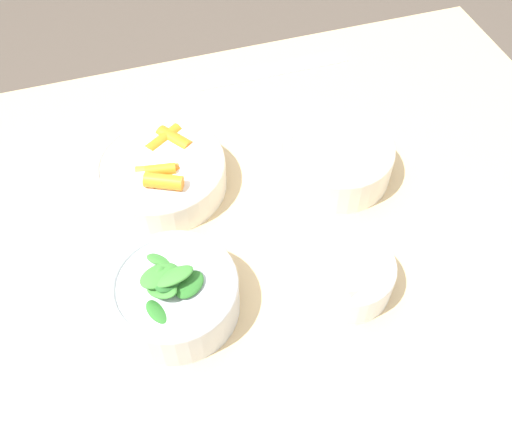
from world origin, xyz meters
TOP-DOWN VIEW (x-y plane):
  - ground_plane at (0.00, 0.00)m, footprint 10.00×10.00m
  - dining_table at (0.00, 0.00)m, footprint 1.07×0.84m
  - bowl_carrots at (-0.11, 0.14)m, footprint 0.18×0.18m
  - bowl_greens at (-0.13, -0.06)m, footprint 0.15×0.15m
  - bowl_beans_hotdog at (0.14, 0.09)m, footprint 0.15×0.15m
  - bowl_cookies at (0.08, -0.09)m, footprint 0.11×0.11m
  - ruler at (0.13, 0.34)m, footprint 0.27×0.03m

SIDE VIEW (x-z plane):
  - ground_plane at x=0.00m, z-range 0.00..0.00m
  - dining_table at x=0.00m, z-range 0.25..1.00m
  - ruler at x=0.13m, z-range 0.75..0.75m
  - bowl_cookies at x=0.08m, z-range 0.75..0.80m
  - bowl_beans_hotdog at x=0.14m, z-range 0.74..0.80m
  - bowl_carrots at x=-0.11m, z-range 0.74..0.81m
  - bowl_greens at x=-0.13m, z-range 0.74..0.82m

